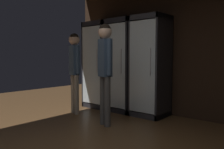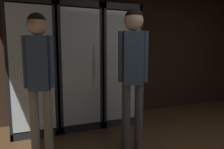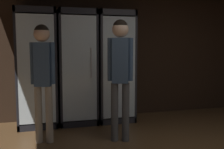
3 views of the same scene
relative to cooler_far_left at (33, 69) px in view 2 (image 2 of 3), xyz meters
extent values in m
cube|color=black|center=(2.13, 0.31, 0.43)|extent=(6.00, 0.06, 2.80)
cube|color=black|center=(0.00, 0.24, 0.03)|extent=(0.65, 0.04, 1.99)
cube|color=black|center=(-0.31, -0.04, 0.03)|extent=(0.04, 0.61, 1.99)
cube|color=black|center=(0.31, -0.04, 0.03)|extent=(0.04, 0.61, 1.99)
cube|color=black|center=(0.00, -0.04, 0.97)|extent=(0.65, 0.61, 0.10)
cube|color=black|center=(0.00, -0.04, -0.92)|extent=(0.65, 0.61, 0.10)
cube|color=white|center=(0.00, 0.21, 0.03)|extent=(0.57, 0.02, 1.75)
cube|color=silver|center=(0.00, -0.34, 0.03)|extent=(0.57, 0.02, 1.75)
cylinder|color=#B2B2B7|center=(0.20, -0.37, 0.12)|extent=(0.02, 0.02, 0.50)
cube|color=silver|center=(0.00, -0.04, -0.85)|extent=(0.55, 0.53, 0.02)
cylinder|color=#9EAD99|center=(-0.20, -0.05, -0.74)|extent=(0.07, 0.07, 0.20)
cylinder|color=#9EAD99|center=(-0.20, -0.05, -0.61)|extent=(0.02, 0.02, 0.07)
cylinder|color=tan|center=(-0.20, -0.05, -0.75)|extent=(0.07, 0.07, 0.07)
cylinder|color=black|center=(-0.07, -0.05, -0.74)|extent=(0.07, 0.07, 0.20)
cylinder|color=black|center=(-0.07, -0.05, -0.60)|extent=(0.03, 0.03, 0.09)
cylinder|color=white|center=(-0.07, -0.05, -0.76)|extent=(0.07, 0.07, 0.07)
cylinder|color=#9EAD99|center=(0.06, 0.00, -0.75)|extent=(0.06, 0.06, 0.18)
cylinder|color=#9EAD99|center=(0.06, 0.00, -0.61)|extent=(0.02, 0.02, 0.09)
cylinder|color=#2D2D33|center=(0.06, 0.00, -0.74)|extent=(0.07, 0.07, 0.07)
cylinder|color=brown|center=(0.20, -0.02, -0.73)|extent=(0.07, 0.07, 0.22)
cylinder|color=brown|center=(0.20, -0.02, -0.58)|extent=(0.02, 0.02, 0.08)
cylinder|color=#B2332D|center=(0.20, -0.02, -0.72)|extent=(0.08, 0.08, 0.06)
cube|color=silver|center=(0.00, -0.04, -0.27)|extent=(0.55, 0.53, 0.02)
cylinder|color=black|center=(-0.19, -0.05, -0.16)|extent=(0.07, 0.07, 0.21)
cylinder|color=black|center=(-0.19, -0.05, -0.01)|extent=(0.02, 0.02, 0.08)
cylinder|color=#2D2D33|center=(-0.19, -0.05, -0.15)|extent=(0.07, 0.07, 0.07)
cylinder|color=black|center=(-0.01, 0.00, -0.16)|extent=(0.07, 0.07, 0.20)
cylinder|color=black|center=(-0.01, 0.00, -0.01)|extent=(0.02, 0.02, 0.10)
cylinder|color=#2D2D33|center=(-0.01, 0.00, -0.16)|extent=(0.07, 0.07, 0.08)
cylinder|color=black|center=(0.19, 0.00, -0.15)|extent=(0.07, 0.07, 0.22)
cylinder|color=black|center=(0.19, 0.00, 0.00)|extent=(0.02, 0.02, 0.07)
cylinder|color=tan|center=(0.19, 0.00, -0.17)|extent=(0.07, 0.07, 0.07)
cube|color=silver|center=(0.00, -0.04, 0.31)|extent=(0.55, 0.53, 0.02)
cylinder|color=#194723|center=(-0.14, -0.07, 0.43)|extent=(0.08, 0.08, 0.23)
cylinder|color=#194723|center=(-0.14, -0.07, 0.59)|extent=(0.03, 0.03, 0.08)
cylinder|color=beige|center=(-0.14, -0.07, 0.42)|extent=(0.08, 0.08, 0.08)
cylinder|color=#336B38|center=(0.13, -0.08, 0.43)|extent=(0.08, 0.08, 0.23)
cylinder|color=#336B38|center=(0.13, -0.08, 0.59)|extent=(0.03, 0.03, 0.09)
cylinder|color=beige|center=(0.13, -0.08, 0.42)|extent=(0.08, 0.08, 0.07)
cube|color=black|center=(0.69, 0.24, 0.03)|extent=(0.65, 0.04, 1.99)
cube|color=black|center=(0.38, -0.04, 0.03)|extent=(0.04, 0.61, 1.99)
cube|color=black|center=(0.99, -0.04, 0.03)|extent=(0.04, 0.61, 1.99)
cube|color=black|center=(0.69, -0.04, 0.97)|extent=(0.65, 0.61, 0.10)
cube|color=black|center=(0.69, -0.04, -0.92)|extent=(0.65, 0.61, 0.10)
cube|color=white|center=(0.69, 0.21, 0.03)|extent=(0.57, 0.02, 1.75)
cube|color=silver|center=(0.69, -0.34, 0.03)|extent=(0.57, 0.02, 1.75)
cylinder|color=#B2B2B7|center=(0.88, -0.37, 0.12)|extent=(0.02, 0.02, 0.50)
cube|color=silver|center=(0.69, -0.04, -0.85)|extent=(0.55, 0.53, 0.02)
cylinder|color=brown|center=(0.48, -0.01, -0.75)|extent=(0.07, 0.07, 0.18)
cylinder|color=brown|center=(0.48, -0.01, -0.61)|extent=(0.03, 0.03, 0.09)
cylinder|color=white|center=(0.48, -0.01, -0.77)|extent=(0.07, 0.07, 0.06)
cylinder|color=#336B38|center=(0.61, -0.05, -0.73)|extent=(0.07, 0.07, 0.22)
cylinder|color=#336B38|center=(0.61, -0.05, -0.58)|extent=(0.02, 0.02, 0.08)
cylinder|color=beige|center=(0.61, -0.05, -0.76)|extent=(0.07, 0.07, 0.08)
cylinder|color=#336B38|center=(0.76, -0.07, -0.72)|extent=(0.06, 0.06, 0.24)
cylinder|color=#336B38|center=(0.76, -0.07, -0.57)|extent=(0.02, 0.02, 0.07)
cylinder|color=#2D2D33|center=(0.76, -0.07, -0.72)|extent=(0.06, 0.06, 0.09)
cylinder|color=brown|center=(0.90, -0.09, -0.74)|extent=(0.06, 0.06, 0.21)
cylinder|color=brown|center=(0.90, -0.09, -0.59)|extent=(0.02, 0.02, 0.08)
cylinder|color=tan|center=(0.90, -0.09, -0.76)|extent=(0.06, 0.06, 0.06)
cube|color=silver|center=(0.69, -0.04, -0.41)|extent=(0.55, 0.53, 0.02)
cylinder|color=#194723|center=(0.48, -0.09, -0.31)|extent=(0.07, 0.07, 0.19)
cylinder|color=#194723|center=(0.48, -0.09, -0.17)|extent=(0.02, 0.02, 0.09)
cylinder|color=white|center=(0.48, -0.09, -0.32)|extent=(0.07, 0.07, 0.06)
cylinder|color=gray|center=(0.61, -0.03, -0.30)|extent=(0.06, 0.06, 0.22)
cylinder|color=gray|center=(0.61, -0.03, -0.14)|extent=(0.02, 0.02, 0.08)
cylinder|color=#2D2D33|center=(0.61, -0.03, -0.29)|extent=(0.07, 0.07, 0.07)
cylinder|color=brown|center=(0.76, -0.07, -0.30)|extent=(0.07, 0.07, 0.22)
cylinder|color=brown|center=(0.76, -0.07, -0.16)|extent=(0.02, 0.02, 0.06)
cylinder|color=white|center=(0.76, -0.07, -0.29)|extent=(0.07, 0.07, 0.08)
cylinder|color=#9EAD99|center=(0.88, -0.02, -0.30)|extent=(0.08, 0.08, 0.21)
cylinder|color=#9EAD99|center=(0.88, -0.02, -0.17)|extent=(0.03, 0.03, 0.07)
cylinder|color=beige|center=(0.88, -0.02, -0.30)|extent=(0.08, 0.08, 0.08)
cube|color=silver|center=(0.69, -0.04, 0.02)|extent=(0.55, 0.53, 0.02)
cylinder|color=gray|center=(0.50, -0.07, 0.13)|extent=(0.06, 0.06, 0.20)
cylinder|color=gray|center=(0.50, -0.07, 0.28)|extent=(0.02, 0.02, 0.10)
cylinder|color=beige|center=(0.50, -0.07, 0.11)|extent=(0.06, 0.06, 0.06)
cylinder|color=#194723|center=(0.69, -0.01, 0.14)|extent=(0.08, 0.08, 0.22)
cylinder|color=#194723|center=(0.69, -0.01, 0.30)|extent=(0.03, 0.03, 0.09)
cylinder|color=tan|center=(0.69, -0.01, 0.12)|extent=(0.08, 0.08, 0.06)
cylinder|color=#194723|center=(0.86, -0.02, 0.13)|extent=(0.07, 0.07, 0.20)
cylinder|color=#194723|center=(0.86, -0.02, 0.27)|extent=(0.02, 0.02, 0.10)
cylinder|color=#B2332D|center=(0.86, -0.02, 0.12)|extent=(0.08, 0.08, 0.06)
cube|color=silver|center=(0.69, -0.04, 0.45)|extent=(0.55, 0.53, 0.02)
cylinder|color=#194723|center=(0.48, -0.01, 0.57)|extent=(0.08, 0.08, 0.22)
cylinder|color=#194723|center=(0.48, -0.01, 0.72)|extent=(0.02, 0.02, 0.09)
cylinder|color=white|center=(0.48, -0.01, 0.54)|extent=(0.08, 0.08, 0.08)
cylinder|color=brown|center=(0.62, -0.09, 0.56)|extent=(0.06, 0.06, 0.20)
cylinder|color=brown|center=(0.62, -0.09, 0.71)|extent=(0.02, 0.02, 0.08)
cylinder|color=#B2332D|center=(0.62, -0.09, 0.55)|extent=(0.07, 0.07, 0.06)
cylinder|color=#9EAD99|center=(0.76, -0.04, 0.56)|extent=(0.07, 0.07, 0.20)
cylinder|color=#9EAD99|center=(0.76, -0.04, 0.69)|extent=(0.03, 0.03, 0.06)
cylinder|color=tan|center=(0.76, -0.04, 0.54)|extent=(0.07, 0.07, 0.07)
cylinder|color=gray|center=(0.88, -0.03, 0.57)|extent=(0.06, 0.06, 0.22)
cylinder|color=gray|center=(0.88, -0.03, 0.72)|extent=(0.02, 0.02, 0.07)
cylinder|color=white|center=(0.88, -0.03, 0.54)|extent=(0.07, 0.07, 0.07)
cube|color=#2B2B30|center=(1.37, 0.24, 0.03)|extent=(0.65, 0.04, 1.99)
cube|color=#2B2B30|center=(1.07, -0.04, 0.03)|extent=(0.04, 0.61, 1.99)
cube|color=#2B2B30|center=(1.68, -0.04, 0.03)|extent=(0.04, 0.61, 1.99)
cube|color=#2B2B30|center=(1.37, -0.04, 0.97)|extent=(0.65, 0.61, 0.10)
cube|color=#2B2B30|center=(1.37, -0.04, -0.92)|extent=(0.65, 0.61, 0.10)
cube|color=white|center=(1.37, 0.21, 0.03)|extent=(0.57, 0.02, 1.75)
cube|color=silver|center=(1.37, -0.34, 0.03)|extent=(0.57, 0.02, 1.75)
cylinder|color=#B2B2B7|center=(1.57, -0.37, 0.12)|extent=(0.02, 0.02, 0.50)
cube|color=silver|center=(1.37, -0.04, -0.85)|extent=(0.55, 0.53, 0.02)
cylinder|color=#194723|center=(1.19, -0.02, -0.73)|extent=(0.07, 0.07, 0.23)
cylinder|color=#194723|center=(1.19, -0.02, -0.57)|extent=(0.02, 0.02, 0.10)
cylinder|color=#B2332D|center=(1.19, -0.02, -0.72)|extent=(0.07, 0.07, 0.09)
cylinder|color=#194723|center=(1.37, 0.01, -0.74)|extent=(0.08, 0.08, 0.20)
cylinder|color=#194723|center=(1.37, 0.01, -0.61)|extent=(0.03, 0.03, 0.07)
cylinder|color=white|center=(1.37, 0.01, -0.76)|extent=(0.08, 0.08, 0.08)
cylinder|color=#336B38|center=(1.56, 0.00, -0.73)|extent=(0.07, 0.07, 0.22)
cylinder|color=#336B38|center=(1.56, 0.00, -0.59)|extent=(0.03, 0.03, 0.06)
cylinder|color=tan|center=(1.56, 0.00, -0.76)|extent=(0.07, 0.07, 0.06)
cube|color=silver|center=(1.37, -0.04, -0.27)|extent=(0.55, 0.53, 0.02)
cylinder|color=#9EAD99|center=(1.17, -0.04, -0.16)|extent=(0.06, 0.06, 0.20)
cylinder|color=#9EAD99|center=(1.17, -0.04, -0.02)|extent=(0.02, 0.02, 0.09)
cylinder|color=#2D2D33|center=(1.17, -0.04, -0.16)|extent=(0.06, 0.06, 0.07)
cylinder|color=#9EAD99|center=(1.31, -0.05, -0.15)|extent=(0.08, 0.08, 0.23)
cylinder|color=#9EAD99|center=(1.31, -0.05, 0.01)|extent=(0.03, 0.03, 0.08)
cylinder|color=beige|center=(1.31, -0.05, -0.14)|extent=(0.08, 0.08, 0.06)
cylinder|color=gray|center=(1.44, -0.07, -0.14)|extent=(0.08, 0.08, 0.24)
cylinder|color=gray|center=(1.44, -0.07, 0.01)|extent=(0.02, 0.02, 0.07)
cylinder|color=white|center=(1.44, -0.07, -0.16)|extent=(0.08, 0.08, 0.08)
cylinder|color=brown|center=(1.57, -0.06, -0.15)|extent=(0.08, 0.08, 0.22)
cylinder|color=brown|center=(1.57, -0.06, 0.01)|extent=(0.03, 0.03, 0.09)
cylinder|color=#B2332D|center=(1.57, -0.06, -0.16)|extent=(0.08, 0.08, 0.08)
cube|color=silver|center=(1.37, -0.04, 0.31)|extent=(0.55, 0.53, 0.02)
cylinder|color=brown|center=(1.23, -0.05, 0.41)|extent=(0.07, 0.07, 0.19)
cylinder|color=brown|center=(1.23, -0.05, 0.55)|extent=(0.03, 0.03, 0.08)
cylinder|color=white|center=(1.23, -0.05, 0.40)|extent=(0.07, 0.07, 0.05)
cylinder|color=gray|center=(1.52, -0.01, 0.41)|extent=(0.07, 0.07, 0.18)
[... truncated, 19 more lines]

